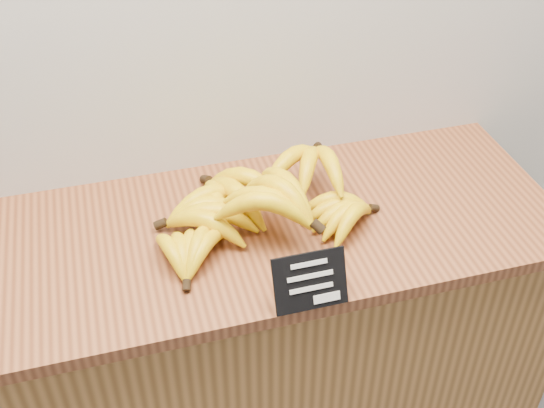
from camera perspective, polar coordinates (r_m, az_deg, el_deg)
The scene contains 4 objects.
counter at distance 1.83m, azimuth -0.43°, elevation -13.20°, with size 1.35×0.50×0.90m, color #A67035.
counter_top at distance 1.49m, azimuth -0.52°, elevation -2.02°, with size 1.30×0.54×0.03m, color brown.
chalkboard_sign at distance 1.28m, azimuth 3.22°, elevation -6.48°, with size 0.14×0.01×0.11m, color black.
banana_pile at distance 1.45m, azimuth -1.06°, elevation 0.19°, with size 0.55×0.35×0.13m.
Camera 1 is at (-0.10, 1.65, 1.88)m, focal length 45.00 mm.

